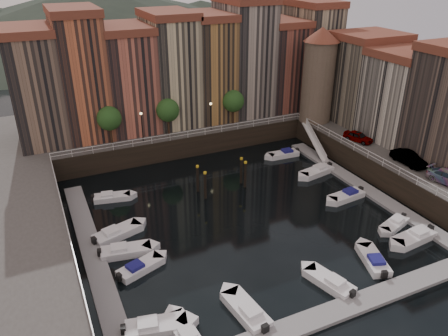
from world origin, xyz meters
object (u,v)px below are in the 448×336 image
boat_left_2 (125,251)px  mooring_pilings (223,178)px  gangway (315,140)px  corner_tower (319,74)px  car_b (408,159)px  car_a (358,137)px  boat_left_1 (140,268)px  boat_left_0 (155,327)px

boat_left_2 → mooring_pilings: bearing=38.8°
gangway → corner_tower: bearing=57.2°
gangway → car_b: (3.92, -13.21, 1.84)m
car_a → car_b: (0.70, -8.18, 0.08)m
car_b → car_a: bearing=94.9°
mooring_pilings → boat_left_2: (-13.80, -7.72, -1.26)m
boat_left_1 → car_a: 34.76m
car_a → boat_left_1: bearing=178.8°
mooring_pilings → car_a: car_a is taller
corner_tower → boat_left_0: bearing=-140.9°
corner_tower → gangway: (-2.90, -4.50, -8.28)m
mooring_pilings → boat_left_1: size_ratio=1.30×
gangway → boat_left_1: size_ratio=1.78×
corner_tower → boat_left_2: corner_tower is taller
boat_left_1 → car_a: bearing=-3.0°
boat_left_0 → car_b: 35.96m
boat_left_0 → car_b: size_ratio=1.11×
boat_left_0 → car_a: car_a is taller
boat_left_2 → car_b: size_ratio=1.11×
mooring_pilings → boat_left_1: 17.00m
boat_left_1 → boat_left_2: boat_left_2 is taller
boat_left_0 → mooring_pilings: bearing=64.9°
gangway → boat_left_2: (-30.46, -12.36, -1.53)m
boat_left_1 → car_b: size_ratio=1.01×
gangway → car_b: bearing=-73.5°
boat_left_1 → car_b: car_b is taller
mooring_pilings → boat_left_1: mooring_pilings is taller
gangway → mooring_pilings: gangway is taller
boat_left_1 → boat_left_2: 3.05m
boat_left_2 → car_b: 34.56m
boat_left_0 → boat_left_1: (0.78, 7.39, -0.03)m
boat_left_0 → car_b: car_b is taller
corner_tower → car_a: bearing=-88.0°
corner_tower → car_b: (1.02, -17.71, -6.43)m
corner_tower → mooring_pilings: size_ratio=2.28×
boat_left_1 → car_a: size_ratio=1.17×
mooring_pilings → boat_left_1: (-13.15, -10.70, -1.29)m
mooring_pilings → boat_left_2: mooring_pilings is taller
boat_left_0 → boat_left_2: same height
mooring_pilings → boat_left_0: (-13.93, -18.09, -1.26)m
corner_tower → gangway: corner_tower is taller
boat_left_1 → car_b: 33.97m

